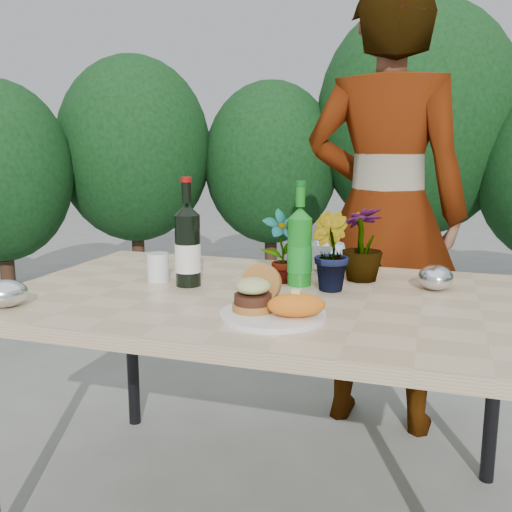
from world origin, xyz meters
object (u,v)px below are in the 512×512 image
(patio_table, at_px, (264,311))
(dinner_plate, at_px, (273,315))
(wine_bottle, at_px, (188,246))
(person, at_px, (384,213))

(patio_table, relative_size, dinner_plate, 5.71)
(wine_bottle, xyz_separation_m, person, (0.55, 0.76, 0.04))
(patio_table, bearing_deg, dinner_plate, -67.81)
(dinner_plate, xyz_separation_m, person, (0.19, 1.02, 0.16))
(patio_table, xyz_separation_m, wine_bottle, (-0.26, 0.02, 0.19))
(dinner_plate, height_order, wine_bottle, wine_bottle)
(wine_bottle, height_order, person, person)
(patio_table, xyz_separation_m, person, (0.28, 0.78, 0.23))
(dinner_plate, relative_size, person, 0.15)
(patio_table, xyz_separation_m, dinner_plate, (0.10, -0.24, 0.06))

